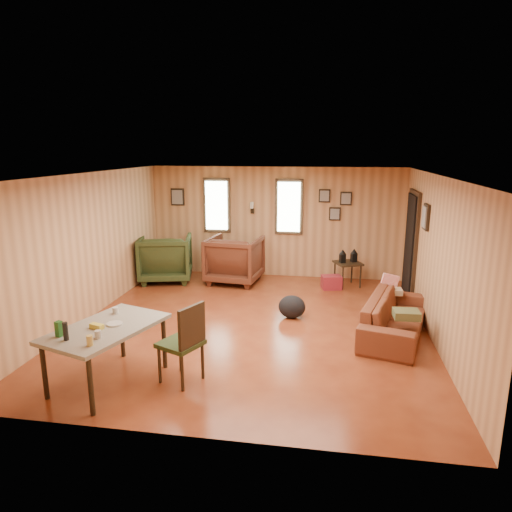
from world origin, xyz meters
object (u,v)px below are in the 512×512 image
at_px(side_table, 348,261).
at_px(recliner_brown, 235,257).
at_px(recliner_green, 166,256).
at_px(end_table, 220,262).
at_px(dining_table, 105,332).
at_px(sofa, 396,311).

bearing_deg(side_table, recliner_brown, -177.47).
xyz_separation_m(recliner_green, end_table, (1.11, 0.29, -0.16)).
distance_m(side_table, dining_table, 5.43).
distance_m(end_table, side_table, 2.72).
bearing_deg(sofa, recliner_green, 78.54).
relative_size(side_table, dining_table, 0.49).
relative_size(recliner_brown, dining_table, 0.67).
bearing_deg(end_table, dining_table, -93.30).
distance_m(sofa, end_table, 4.20).
height_order(end_table, dining_table, dining_table).
relative_size(sofa, dining_table, 1.24).
bearing_deg(recliner_brown, side_table, -170.80).
distance_m(recliner_brown, end_table, 0.43).
bearing_deg(end_table, recliner_brown, -24.58).
relative_size(recliner_brown, end_table, 1.56).
height_order(recliner_green, end_table, recliner_green).
bearing_deg(recliner_brown, end_table, -17.91).
relative_size(recliner_brown, side_table, 1.39).
xyz_separation_m(recliner_brown, side_table, (2.35, 0.10, -0.01)).
distance_m(recliner_brown, dining_table, 4.48).
relative_size(sofa, end_table, 2.87).
distance_m(recliner_brown, recliner_green, 1.49).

